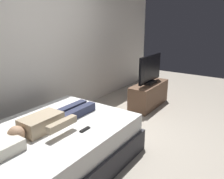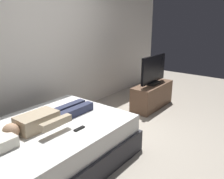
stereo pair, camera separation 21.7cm
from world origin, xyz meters
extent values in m
plane|color=#ADA393|center=(0.00, 0.00, 0.00)|extent=(10.00, 10.00, 0.00)
cube|color=silver|center=(0.40, 1.67, 1.40)|extent=(6.40, 0.10, 2.80)
cube|color=#333338|center=(-1.02, 0.50, 0.15)|extent=(2.04, 1.50, 0.30)
cube|color=white|center=(-1.02, 0.50, 0.42)|extent=(1.96, 1.42, 0.24)
cube|color=tan|center=(-1.12, 0.54, 0.63)|extent=(0.48, 0.28, 0.18)
sphere|color=tan|center=(-1.45, 0.54, 0.63)|extent=(0.18, 0.18, 0.18)
cube|color=#2D334C|center=(-0.58, 0.46, 0.60)|extent=(0.60, 0.11, 0.11)
cube|color=#2D334C|center=(-0.58, 0.62, 0.60)|extent=(0.60, 0.11, 0.11)
cube|color=tan|center=(-1.06, 0.26, 0.67)|extent=(0.40, 0.08, 0.08)
cube|color=black|center=(-0.84, 0.12, 0.55)|extent=(0.15, 0.04, 0.02)
cube|color=brown|center=(1.56, 0.44, 0.25)|extent=(1.10, 0.40, 0.50)
cube|color=black|center=(1.56, 0.44, 0.53)|extent=(0.32, 0.20, 0.05)
cube|color=black|center=(1.56, 0.44, 0.82)|extent=(0.88, 0.05, 0.54)
camera|label=1|loc=(-2.66, -1.51, 1.80)|focal=36.82mm
camera|label=2|loc=(-2.53, -1.69, 1.80)|focal=36.82mm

